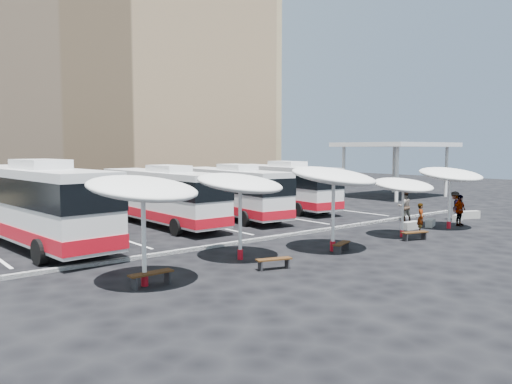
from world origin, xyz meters
TOP-DOWN VIEW (x-y plane):
  - ground at (0.00, 0.00)m, footprint 120.00×120.00m
  - sandstone_building at (0.00, 31.87)m, footprint 42.00×18.25m
  - service_canopy at (24.00, 10.00)m, footprint 10.00×8.00m
  - curb_divider at (0.00, 0.50)m, footprint 34.00×0.25m
  - bay_lines at (0.00, 8.00)m, footprint 24.15×12.00m
  - bus_0 at (-9.98, 6.38)m, footprint 3.88×13.25m
  - bus_1 at (-2.18, 8.18)m, footprint 2.73×11.55m
  - bus_2 at (3.02, 8.27)m, footprint 3.51×11.56m
  - bus_3 at (8.62, 9.52)m, footprint 3.60×11.84m
  - sunshade_0 at (-9.11, -3.43)m, footprint 4.67×4.71m
  - sunshade_1 at (-4.15, -2.26)m, footprint 4.49×4.52m
  - sunshade_2 at (0.15, -3.55)m, footprint 4.82×4.86m
  - sunshade_3 at (5.67, -3.42)m, footprint 3.69×3.72m
  - sunshade_4 at (10.20, -3.48)m, footprint 4.26×4.29m
  - wood_bench_0 at (-8.95, -3.58)m, footprint 1.55×0.42m
  - wood_bench_1 at (-4.21, -4.47)m, footprint 1.46×0.79m
  - wood_bench_2 at (0.32, -3.92)m, footprint 1.39×0.81m
  - wood_bench_3 at (5.33, -4.39)m, footprint 1.50×0.82m
  - conc_bench_0 at (8.23, -2.26)m, footprint 1.20×0.44m
  - conc_bench_1 at (9.99, -2.42)m, footprint 1.25×0.82m
  - conc_bench_2 at (13.49, -2.23)m, footprint 1.17×0.60m
  - conc_bench_3 at (15.15, -2.14)m, footprint 1.39×0.94m
  - passenger_0 at (7.72, -3.21)m, footprint 0.71×0.66m
  - passenger_1 at (10.73, -0.15)m, footprint 1.15×1.04m
  - passenger_2 at (11.60, -3.35)m, footprint 1.14×0.55m
  - passenger_3 at (13.57, -1.92)m, footprint 1.41×1.22m

SIDE VIEW (x-z plane):
  - ground at x=0.00m, z-range 0.00..0.00m
  - bay_lines at x=0.00m, z-range 0.00..0.01m
  - curb_divider at x=0.00m, z-range 0.00..0.15m
  - conc_bench_2 at x=13.49m, z-range 0.00..0.42m
  - conc_bench_0 at x=8.23m, z-range 0.00..0.44m
  - conc_bench_1 at x=9.99m, z-range 0.00..0.45m
  - conc_bench_3 at x=15.15m, z-range 0.00..0.50m
  - wood_bench_2 at x=0.32m, z-range 0.11..0.53m
  - wood_bench_1 at x=-4.21m, z-range 0.12..0.55m
  - wood_bench_3 at x=5.33m, z-range 0.12..0.56m
  - wood_bench_0 at x=-8.95m, z-range 0.13..0.60m
  - passenger_0 at x=7.72m, z-range 0.00..1.63m
  - passenger_2 at x=11.60m, z-range 0.00..1.88m
  - passenger_3 at x=13.57m, z-range 0.00..1.89m
  - passenger_1 at x=10.73m, z-range 0.00..1.91m
  - bus_2 at x=3.02m, z-range 0.04..3.65m
  - bus_1 at x=-2.18m, z-range 0.04..3.70m
  - bus_3 at x=8.62m, z-range 0.04..3.74m
  - bus_0 at x=-9.98m, z-range 0.04..4.19m
  - sunshade_3 at x=5.67m, z-range 1.12..4.33m
  - sunshade_4 at x=10.20m, z-range 1.29..4.97m
  - sunshade_1 at x=-4.15m, z-range 1.31..5.07m
  - sunshade_0 at x=-9.11m, z-range 1.36..5.24m
  - sunshade_2 at x=0.15m, z-range 1.39..5.37m
  - service_canopy at x=24.00m, z-range 2.27..7.47m
  - sandstone_building at x=0.00m, z-range -2.17..27.43m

